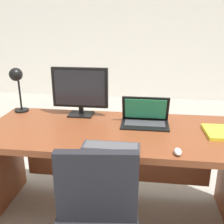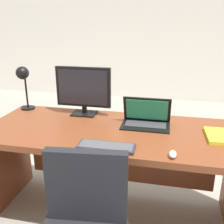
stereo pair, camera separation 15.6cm
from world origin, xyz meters
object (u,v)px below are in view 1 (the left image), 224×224
(keyboard, at_px, (111,147))
(mouse, at_px, (178,152))
(desk, at_px, (112,150))
(laptop, at_px, (145,115))
(book, at_px, (221,132))
(monitor, at_px, (80,89))
(desk_lamp, at_px, (17,80))

(keyboard, relative_size, mouse, 4.50)
(desk, height_order, laptop, laptop)
(laptop, bearing_deg, book, -14.38)
(monitor, xyz_separation_m, keyboard, (0.33, -0.57, -0.21))
(monitor, distance_m, desk_lamp, 0.54)
(monitor, height_order, keyboard, monitor)
(mouse, relative_size, book, 0.30)
(desk_lamp, xyz_separation_m, book, (1.60, -0.26, -0.27))
(keyboard, distance_m, book, 0.80)
(desk_lamp, relative_size, book, 1.46)
(mouse, bearing_deg, monitor, 140.71)
(keyboard, height_order, desk_lamp, desk_lamp)
(monitor, height_order, book, monitor)
(monitor, bearing_deg, desk, -37.83)
(keyboard, height_order, book, book)
(monitor, relative_size, desk_lamp, 1.19)
(desk, xyz_separation_m, laptop, (0.24, 0.11, 0.26))
(monitor, xyz_separation_m, laptop, (0.53, -0.12, -0.16))
(keyboard, height_order, mouse, mouse)
(laptop, height_order, keyboard, laptop)
(mouse, bearing_deg, desk_lamp, 154.51)
(monitor, distance_m, mouse, 0.97)
(laptop, xyz_separation_m, book, (0.53, -0.14, -0.05))
(desk, relative_size, desk_lamp, 4.84)
(keyboard, distance_m, mouse, 0.40)
(mouse, bearing_deg, book, 46.01)
(book, bearing_deg, laptop, 165.62)
(laptop, bearing_deg, mouse, -67.36)
(keyboard, relative_size, book, 1.36)
(keyboard, bearing_deg, desk_lamp, 146.24)
(monitor, relative_size, laptop, 1.28)
(desk_lamp, height_order, book, desk_lamp)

